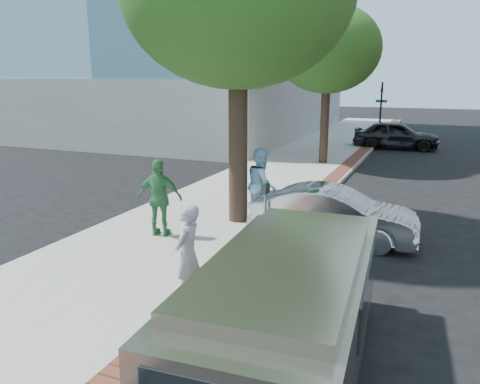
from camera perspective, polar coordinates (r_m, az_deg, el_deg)
The scene contains 14 objects.
ground at distance 11.43m, azimuth -1.18°, elevation -7.07°, with size 120.00×120.00×0.00m, color black.
sidewalk at distance 19.11m, azimuth 4.44°, elevation 1.67°, with size 5.00×60.00×0.15m, color #9E9991.
brick_strip at distance 18.54m, azimuth 10.90°, elevation 1.34°, with size 0.60×60.00×0.01m, color brown.
curb at distance 18.49m, azimuth 11.95°, elevation 1.00°, with size 0.10×60.00×0.15m, color gray.
office_base at distance 36.24m, azimuth -5.97°, elevation 10.42°, with size 18.20×22.20×4.00m, color gray.
signal_near at distance 31.99m, azimuth 16.80°, elevation 9.93°, with size 0.70×0.15×3.80m.
tree_far at distance 22.32m, azimuth 10.64°, elevation 16.70°, with size 4.80×4.80×7.14m.
parking_meter at distance 11.53m, azimuth 3.12°, elevation -0.62°, with size 0.12×0.32×1.47m.
person_gray at distance 8.26m, azimuth -6.39°, elevation -7.62°, with size 0.67×0.44×1.83m, color #9E9EA2.
person_officer at distance 13.06m, azimuth 2.65°, elevation 0.95°, with size 0.99×0.77×2.04m, color #9CD3F2.
person_green at distance 11.91m, azimuth -9.74°, elevation -0.70°, with size 1.15×0.48×1.96m, color #397F46.
sedan_silver at distance 12.11m, azimuth 11.32°, elevation -2.71°, with size 1.45×4.17×1.37m, color #B5B8BD.
bg_car at distance 28.96m, azimuth 18.47°, elevation 6.62°, with size 1.93×4.81×1.64m, color black.
van at distance 6.65m, azimuth 6.26°, elevation -13.47°, with size 2.25×5.20×1.88m.
Camera 1 is at (4.35, -9.76, 4.06)m, focal length 35.00 mm.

